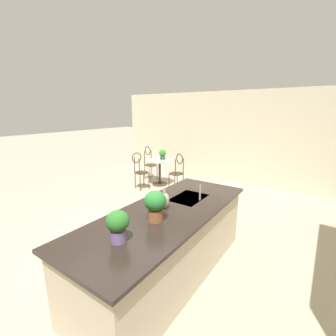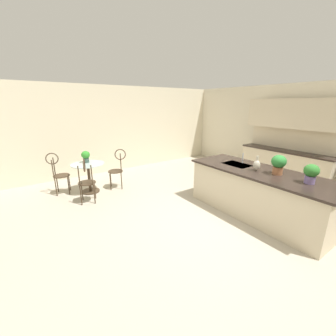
{
  "view_description": "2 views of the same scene",
  "coord_description": "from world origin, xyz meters",
  "px_view_note": "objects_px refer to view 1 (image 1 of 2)",
  "views": [
    {
      "loc": [
        2.55,
        2.41,
        2.16
      ],
      "look_at": [
        -0.81,
        0.1,
        1.14
      ],
      "focal_mm": 24.99,
      "sensor_mm": 36.0,
      "label": 1
    },
    {
      "loc": [
        2.53,
        -2.88,
        2.15
      ],
      "look_at": [
        -0.94,
        -0.45,
        0.89
      ],
      "focal_mm": 23.15,
      "sensor_mm": 36.0,
      "label": 2
    }
  ],
  "objects_px": {
    "chair_toward_desk": "(177,170)",
    "potted_plant_counter_near": "(155,204)",
    "chair_by_island": "(140,169)",
    "potted_plant_on_table": "(163,154)",
    "potted_plant_counter_far": "(118,224)",
    "bistro_table": "(160,170)",
    "vase_on_counter": "(165,200)",
    "chair_near_window": "(150,161)"
  },
  "relations": [
    {
      "from": "chair_toward_desk",
      "to": "potted_plant_counter_near",
      "type": "height_order",
      "value": "potted_plant_counter_near"
    },
    {
      "from": "chair_by_island",
      "to": "potted_plant_counter_near",
      "type": "xyz_separation_m",
      "value": [
        2.77,
        2.68,
        0.55
      ]
    },
    {
      "from": "chair_near_window",
      "to": "chair_by_island",
      "type": "distance_m",
      "value": 1.02
    },
    {
      "from": "bistro_table",
      "to": "chair_toward_desk",
      "type": "height_order",
      "value": "chair_toward_desk"
    },
    {
      "from": "potted_plant_on_table",
      "to": "potted_plant_counter_near",
      "type": "relative_size",
      "value": 0.81
    },
    {
      "from": "chair_near_window",
      "to": "chair_toward_desk",
      "type": "relative_size",
      "value": 1.0
    },
    {
      "from": "potted_plant_on_table",
      "to": "potted_plant_counter_far",
      "type": "distance_m",
      "value": 4.75
    },
    {
      "from": "potted_plant_counter_far",
      "to": "vase_on_counter",
      "type": "bearing_deg",
      "value": -174.09
    },
    {
      "from": "chair_toward_desk",
      "to": "potted_plant_counter_near",
      "type": "xyz_separation_m",
      "value": [
        3.25,
        1.76,
        0.55
      ]
    },
    {
      "from": "potted_plant_counter_far",
      "to": "potted_plant_counter_near",
      "type": "bearing_deg",
      "value": 177.22
    },
    {
      "from": "bistro_table",
      "to": "potted_plant_counter_far",
      "type": "bearing_deg",
      "value": 31.67
    },
    {
      "from": "chair_toward_desk",
      "to": "potted_plant_on_table",
      "type": "relative_size",
      "value": 3.58
    },
    {
      "from": "chair_by_island",
      "to": "potted_plant_counter_far",
      "type": "relative_size",
      "value": 3.28
    },
    {
      "from": "chair_toward_desk",
      "to": "vase_on_counter",
      "type": "xyz_separation_m",
      "value": [
        2.9,
        1.64,
        0.46
      ]
    },
    {
      "from": "bistro_table",
      "to": "potted_plant_counter_far",
      "type": "xyz_separation_m",
      "value": [
        3.94,
        2.43,
        0.65
      ]
    },
    {
      "from": "chair_toward_desk",
      "to": "potted_plant_counter_near",
      "type": "relative_size",
      "value": 2.92
    },
    {
      "from": "bistro_table",
      "to": "vase_on_counter",
      "type": "relative_size",
      "value": 2.78
    },
    {
      "from": "bistro_table",
      "to": "chair_by_island",
      "type": "height_order",
      "value": "chair_by_island"
    },
    {
      "from": "chair_near_window",
      "to": "chair_by_island",
      "type": "bearing_deg",
      "value": 23.62
    },
    {
      "from": "chair_by_island",
      "to": "chair_toward_desk",
      "type": "bearing_deg",
      "value": 117.7
    },
    {
      "from": "chair_by_island",
      "to": "potted_plant_on_table",
      "type": "relative_size",
      "value": 3.58
    },
    {
      "from": "chair_near_window",
      "to": "potted_plant_on_table",
      "type": "height_order",
      "value": "chair_near_window"
    },
    {
      "from": "chair_near_window",
      "to": "chair_toward_desk",
      "type": "distance_m",
      "value": 1.4
    },
    {
      "from": "bistro_table",
      "to": "potted_plant_counter_far",
      "type": "relative_size",
      "value": 2.52
    },
    {
      "from": "chair_near_window",
      "to": "vase_on_counter",
      "type": "bearing_deg",
      "value": 41.49
    },
    {
      "from": "chair_by_island",
      "to": "vase_on_counter",
      "type": "bearing_deg",
      "value": 46.6
    },
    {
      "from": "bistro_table",
      "to": "potted_plant_on_table",
      "type": "height_order",
      "value": "potted_plant_on_table"
    },
    {
      "from": "chair_near_window",
      "to": "vase_on_counter",
      "type": "relative_size",
      "value": 3.62
    },
    {
      "from": "potted_plant_counter_far",
      "to": "bistro_table",
      "type": "bearing_deg",
      "value": -148.33
    },
    {
      "from": "potted_plant_counter_near",
      "to": "potted_plant_counter_far",
      "type": "height_order",
      "value": "potted_plant_counter_near"
    },
    {
      "from": "chair_by_island",
      "to": "potted_plant_counter_near",
      "type": "height_order",
      "value": "potted_plant_counter_near"
    },
    {
      "from": "chair_by_island",
      "to": "potted_plant_counter_far",
      "type": "bearing_deg",
      "value": 38.62
    },
    {
      "from": "chair_near_window",
      "to": "vase_on_counter",
      "type": "height_order",
      "value": "vase_on_counter"
    },
    {
      "from": "potted_plant_on_table",
      "to": "potted_plant_counter_far",
      "type": "xyz_separation_m",
      "value": [
        4.08,
        2.42,
        0.2
      ]
    },
    {
      "from": "potted_plant_on_table",
      "to": "chair_by_island",
      "type": "bearing_deg",
      "value": -16.59
    },
    {
      "from": "bistro_table",
      "to": "potted_plant_counter_far",
      "type": "height_order",
      "value": "potted_plant_counter_far"
    },
    {
      "from": "chair_by_island",
      "to": "potted_plant_counter_near",
      "type": "distance_m",
      "value": 3.89
    },
    {
      "from": "potted_plant_on_table",
      "to": "vase_on_counter",
      "type": "bearing_deg",
      "value": 36.24
    },
    {
      "from": "bistro_table",
      "to": "chair_near_window",
      "type": "height_order",
      "value": "chair_near_window"
    },
    {
      "from": "chair_toward_desk",
      "to": "vase_on_counter",
      "type": "distance_m",
      "value": 3.36
    },
    {
      "from": "chair_by_island",
      "to": "bistro_table",
      "type": "bearing_deg",
      "value": 160.54
    },
    {
      "from": "chair_by_island",
      "to": "potted_plant_on_table",
      "type": "bearing_deg",
      "value": 163.41
    }
  ]
}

